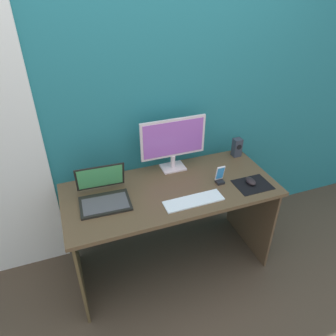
# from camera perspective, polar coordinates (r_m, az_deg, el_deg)

# --- Properties ---
(ground_plane) EXTENTS (8.00, 8.00, 0.00)m
(ground_plane) POSITION_cam_1_polar(r_m,az_deg,el_deg) (2.75, 0.41, -16.45)
(ground_plane) COLOR #46382A
(wall_back) EXTENTS (6.00, 0.04, 2.50)m
(wall_back) POSITION_cam_1_polar(r_m,az_deg,el_deg) (2.36, -3.18, 11.94)
(wall_back) COLOR #23737E
(wall_back) RESTS_ON ground_plane
(desk) EXTENTS (1.50, 0.66, 0.76)m
(desk) POSITION_cam_1_polar(r_m,az_deg,el_deg) (2.33, 0.47, -6.72)
(desk) COLOR brown
(desk) RESTS_ON ground_plane
(monitor) EXTENTS (0.50, 0.14, 0.41)m
(monitor) POSITION_cam_1_polar(r_m,az_deg,el_deg) (2.34, 0.93, 4.79)
(monitor) COLOR silver
(monitor) RESTS_ON desk
(speaker_right) EXTENTS (0.07, 0.06, 0.15)m
(speaker_right) POSITION_cam_1_polar(r_m,az_deg,el_deg) (2.64, 12.27, 3.64)
(speaker_right) COLOR #303542
(speaker_right) RESTS_ON desk
(laptop) EXTENTS (0.34, 0.32, 0.23)m
(laptop) POSITION_cam_1_polar(r_m,az_deg,el_deg) (2.15, -11.50, -4.69)
(laptop) COLOR black
(laptop) RESTS_ON desk
(keyboard_external) EXTENTS (0.41, 0.13, 0.01)m
(keyboard_external) POSITION_cam_1_polar(r_m,az_deg,el_deg) (2.13, 4.62, -5.89)
(keyboard_external) COLOR white
(keyboard_external) RESTS_ON desk
(mousepad) EXTENTS (0.25, 0.20, 0.00)m
(mousepad) POSITION_cam_1_polar(r_m,az_deg,el_deg) (2.35, 14.94, -2.91)
(mousepad) COLOR black
(mousepad) RESTS_ON desk
(mouse) EXTENTS (0.07, 0.10, 0.04)m
(mouse) POSITION_cam_1_polar(r_m,az_deg,el_deg) (2.35, 14.62, -2.30)
(mouse) COLOR black
(mouse) RESTS_ON mousepad
(phone_in_dock) EXTENTS (0.06, 0.05, 0.14)m
(phone_in_dock) POSITION_cam_1_polar(r_m,az_deg,el_deg) (2.30, 9.30, -1.62)
(phone_in_dock) COLOR black
(phone_in_dock) RESTS_ON desk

